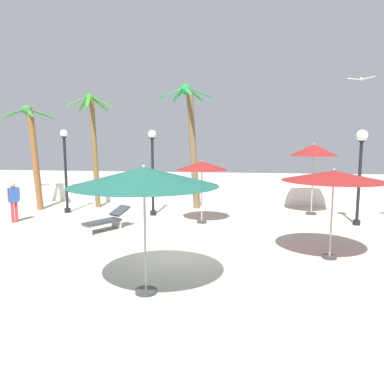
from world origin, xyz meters
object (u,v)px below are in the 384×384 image
patio_umbrella_0 (144,177)px  lamp_post_2 (361,160)px  guest_1 (13,198)px  palm_tree_0 (93,138)px  lamp_post_3 (153,164)px  lounge_chair_0 (107,219)px  palm_tree_1 (33,144)px  palm_tree_2 (191,133)px  seagull_0 (361,79)px  patio_umbrella_1 (314,151)px  patio_umbrella_3 (334,176)px  patio_umbrella_2 (202,166)px  lamp_post_1 (65,164)px

patio_umbrella_0 → lamp_post_2: size_ratio=0.85×
guest_1 → palm_tree_0: bearing=63.6°
lamp_post_3 → lounge_chair_0: bearing=-109.2°
palm_tree_1 → lounge_chair_0: size_ratio=2.66×
palm_tree_0 → lounge_chair_0: bearing=-62.7°
palm_tree_2 → lounge_chair_0: palm_tree_2 is taller
seagull_0 → patio_umbrella_1: bearing=162.1°
patio_umbrella_1 → lamp_post_3: bearing=-170.6°
patio_umbrella_0 → palm_tree_0: (-5.25, 9.89, 0.91)m
patio_umbrella_3 → guest_1: (-11.64, 3.07, -1.33)m
lamp_post_2 → lounge_chair_0: (-9.44, -2.15, -2.15)m
patio_umbrella_0 → seagull_0: (6.78, 8.92, 3.28)m
patio_umbrella_3 → palm_tree_2: palm_tree_2 is taller
patio_umbrella_3 → palm_tree_0: palm_tree_0 is taller
patio_umbrella_2 → lamp_post_2: lamp_post_2 is taller
palm_tree_0 → seagull_0: size_ratio=5.57×
guest_1 → seagull_0: (13.91, 2.83, 4.82)m
palm_tree_2 → lamp_post_3: palm_tree_2 is taller
patio_umbrella_2 → lamp_post_1: (-6.41, 1.29, -0.07)m
patio_umbrella_2 → palm_tree_1: 8.54m
lamp_post_2 → seagull_0: bearing=80.1°
palm_tree_0 → palm_tree_2: 4.79m
patio_umbrella_2 → patio_umbrella_3: patio_umbrella_2 is taller
patio_umbrella_2 → lamp_post_2: bearing=4.3°
patio_umbrella_0 → patio_umbrella_1: patio_umbrella_1 is taller
lounge_chair_0 → lamp_post_2: bearing=12.9°
lamp_post_2 → guest_1: lamp_post_2 is taller
patio_umbrella_2 → lamp_post_3: bearing=152.0°
patio_umbrella_3 → lamp_post_1: lamp_post_1 is taller
patio_umbrella_0 → palm_tree_0: size_ratio=0.57×
guest_1 → seagull_0: 14.99m
patio_umbrella_0 → palm_tree_1: (-7.86, 8.90, 0.59)m
lounge_chair_0 → guest_1: guest_1 is taller
patio_umbrella_2 → lamp_post_3: lamp_post_3 is taller
palm_tree_1 → lamp_post_2: (14.39, -1.39, -0.57)m
palm_tree_1 → palm_tree_2: palm_tree_2 is taller
patio_umbrella_1 → palm_tree_1: (-13.00, -0.55, 0.26)m
patio_umbrella_2 → palm_tree_1: (-8.29, 1.85, 0.83)m
palm_tree_1 → lamp_post_3: size_ratio=1.32×
palm_tree_2 → lamp_post_3: 2.85m
guest_1 → lounge_chair_0: bearing=-10.0°
patio_umbrella_3 → lounge_chair_0: patio_umbrella_3 is taller
patio_umbrella_1 → palm_tree_2: bearing=171.2°
patio_umbrella_3 → lamp_post_3: lamp_post_3 is taller
seagull_0 → palm_tree_0: bearing=175.4°
lamp_post_2 → lamp_post_3: lamp_post_3 is taller
lamp_post_1 → lounge_chair_0: bearing=-44.2°
palm_tree_1 → lamp_post_2: bearing=-5.5°
seagull_0 → lamp_post_2: bearing=-99.9°
palm_tree_0 → guest_1: bearing=-116.4°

